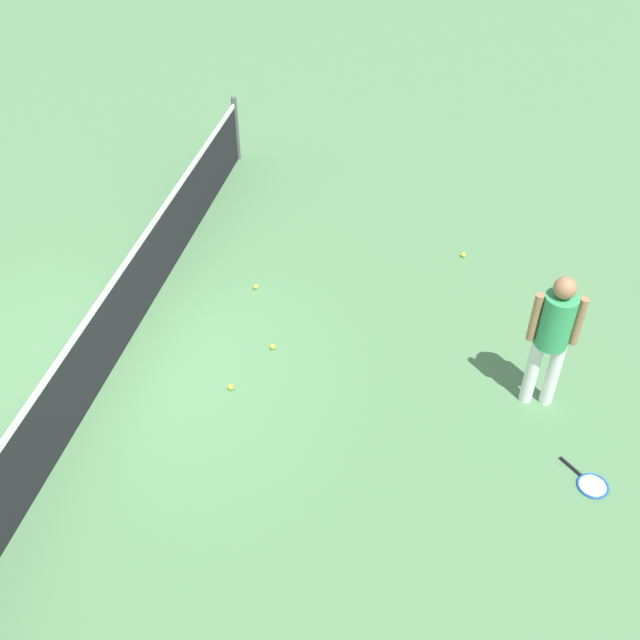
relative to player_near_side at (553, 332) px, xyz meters
The scene contains 8 objects.
ground_plane 4.93m from the player_near_side, 94.24° to the left, with size 40.00×40.00×0.00m, color #4C7A4C.
court_net 4.85m from the player_near_side, 94.24° to the left, with size 10.09×0.09×1.07m.
player_near_side is the anchor object (origin of this frame).
tennis_racket_near_player 1.55m from the player_near_side, 153.53° to the right, with size 0.53×0.54×0.03m.
tennis_ball_by_net 2.91m from the player_near_side, 20.25° to the left, with size 0.07×0.07×0.07m, color #C6E033.
tennis_ball_midcourt 3.22m from the player_near_side, 85.98° to the left, with size 0.07×0.07×0.07m, color #C6E033.
tennis_ball_baseline 3.92m from the player_near_side, 70.08° to the left, with size 0.07×0.07×0.07m, color #C6E033.
tennis_ball_stray_left 3.54m from the player_near_side, 98.99° to the left, with size 0.07×0.07×0.07m, color #C6E033.
Camera 1 is at (-5.73, -3.64, 6.08)m, focal length 41.96 mm.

